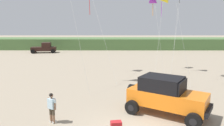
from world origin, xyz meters
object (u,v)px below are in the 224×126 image
Objects in this scene: person_watching at (52,106)px; kite_yellow_diamond at (154,1)px; cooler_box at (116,125)px; jeep at (166,95)px; distant_pickup at (44,48)px.

kite_yellow_diamond reaches higher than person_watching.
kite_yellow_diamond is at bearing 64.23° from cooler_box.
person_watching is 2.98× the size of cooler_box.
jeep is 3.59m from cooler_box.
person_watching is 0.35× the size of distant_pickup.
jeep is 6.49m from person_watching.
distant_pickup is (-10.14, 30.82, 0.00)m from person_watching.
distant_pickup is (-13.58, 31.47, 0.75)m from cooler_box.
distant_pickup is 25.24m from kite_yellow_diamond.
cooler_box is 34.28m from distant_pickup.
cooler_box is 17.88m from kite_yellow_diamond.
cooler_box is (-2.94, -1.81, -1.01)m from jeep.
jeep is at bearing -96.97° from kite_yellow_diamond.
cooler_box is 0.12× the size of distant_pickup.
jeep is 1.03× the size of distant_pickup.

